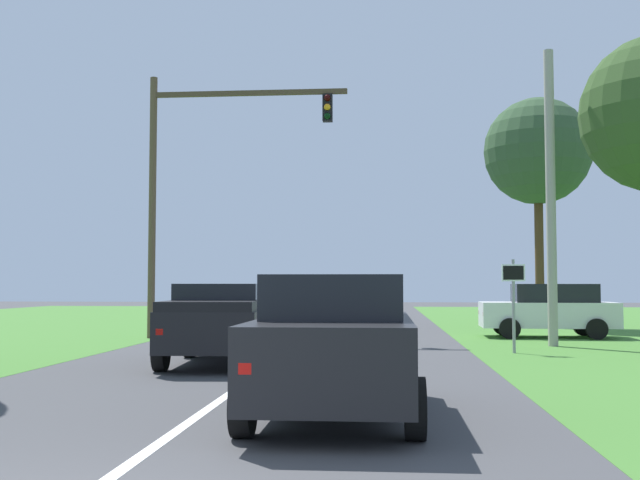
{
  "coord_description": "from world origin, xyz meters",
  "views": [
    {
      "loc": [
        2.52,
        -5.23,
        1.78
      ],
      "look_at": [
        0.68,
        16.6,
        3.04
      ],
      "focal_mm": 43.12,
      "sensor_mm": 36.0,
      "label": 1
    }
  ],
  "objects_px": {
    "traffic_light": "(198,168)",
    "extra_tree_1": "(538,152)",
    "pickup_truck_lead": "(221,322)",
    "crossing_suv_far": "(549,309)",
    "keep_moving_sign": "(513,293)",
    "utility_pole_right": "(551,197)",
    "red_suv_near": "(336,341)"
  },
  "relations": [
    {
      "from": "red_suv_near",
      "to": "crossing_suv_far",
      "type": "height_order",
      "value": "red_suv_near"
    },
    {
      "from": "keep_moving_sign",
      "to": "red_suv_near",
      "type": "bearing_deg",
      "value": -112.11
    },
    {
      "from": "keep_moving_sign",
      "to": "extra_tree_1",
      "type": "bearing_deg",
      "value": 75.77
    },
    {
      "from": "pickup_truck_lead",
      "to": "crossing_suv_far",
      "type": "xyz_separation_m",
      "value": [
        9.12,
        9.45,
        -0.01
      ]
    },
    {
      "from": "red_suv_near",
      "to": "keep_moving_sign",
      "type": "distance_m",
      "value": 10.57
    },
    {
      "from": "red_suv_near",
      "to": "utility_pole_right",
      "type": "distance_m",
      "value": 13.72
    },
    {
      "from": "pickup_truck_lead",
      "to": "traffic_light",
      "type": "bearing_deg",
      "value": 107.57
    },
    {
      "from": "traffic_light",
      "to": "extra_tree_1",
      "type": "height_order",
      "value": "extra_tree_1"
    },
    {
      "from": "red_suv_near",
      "to": "extra_tree_1",
      "type": "xyz_separation_m",
      "value": [
        7.01,
        21.77,
        6.25
      ]
    },
    {
      "from": "traffic_light",
      "to": "crossing_suv_far",
      "type": "xyz_separation_m",
      "value": [
        11.64,
        1.51,
        -4.68
      ]
    },
    {
      "from": "red_suv_near",
      "to": "extra_tree_1",
      "type": "height_order",
      "value": "extra_tree_1"
    },
    {
      "from": "red_suv_near",
      "to": "traffic_light",
      "type": "height_order",
      "value": "traffic_light"
    },
    {
      "from": "traffic_light",
      "to": "crossing_suv_far",
      "type": "distance_m",
      "value": 12.63
    },
    {
      "from": "extra_tree_1",
      "to": "utility_pole_right",
      "type": "bearing_deg",
      "value": -99.16
    },
    {
      "from": "pickup_truck_lead",
      "to": "utility_pole_right",
      "type": "bearing_deg",
      "value": 34.01
    },
    {
      "from": "red_suv_near",
      "to": "extra_tree_1",
      "type": "bearing_deg",
      "value": 72.14
    },
    {
      "from": "traffic_light",
      "to": "extra_tree_1",
      "type": "relative_size",
      "value": 0.92
    },
    {
      "from": "traffic_light",
      "to": "utility_pole_right",
      "type": "height_order",
      "value": "traffic_light"
    },
    {
      "from": "traffic_light",
      "to": "red_suv_near",
      "type": "bearing_deg",
      "value": -69.11
    },
    {
      "from": "traffic_light",
      "to": "extra_tree_1",
      "type": "distance_m",
      "value": 14.61
    },
    {
      "from": "crossing_suv_far",
      "to": "extra_tree_1",
      "type": "relative_size",
      "value": 0.47
    },
    {
      "from": "red_suv_near",
      "to": "crossing_suv_far",
      "type": "xyz_separation_m",
      "value": [
        6.15,
        15.89,
        -0.07
      ]
    },
    {
      "from": "red_suv_near",
      "to": "pickup_truck_lead",
      "type": "distance_m",
      "value": 7.1
    },
    {
      "from": "pickup_truck_lead",
      "to": "keep_moving_sign",
      "type": "relative_size",
      "value": 2.07
    },
    {
      "from": "red_suv_near",
      "to": "pickup_truck_lead",
      "type": "relative_size",
      "value": 0.94
    },
    {
      "from": "traffic_light",
      "to": "crossing_suv_far",
      "type": "relative_size",
      "value": 1.95
    },
    {
      "from": "utility_pole_right",
      "to": "extra_tree_1",
      "type": "relative_size",
      "value": 0.91
    },
    {
      "from": "red_suv_near",
      "to": "crossing_suv_far",
      "type": "bearing_deg",
      "value": 68.86
    },
    {
      "from": "utility_pole_right",
      "to": "crossing_suv_far",
      "type": "bearing_deg",
      "value": 79.67
    },
    {
      "from": "crossing_suv_far",
      "to": "utility_pole_right",
      "type": "relative_size",
      "value": 0.52
    },
    {
      "from": "keep_moving_sign",
      "to": "utility_pole_right",
      "type": "xyz_separation_m",
      "value": [
        1.49,
        2.36,
        2.76
      ]
    },
    {
      "from": "pickup_truck_lead",
      "to": "keep_moving_sign",
      "type": "distance_m",
      "value": 7.74
    }
  ]
}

